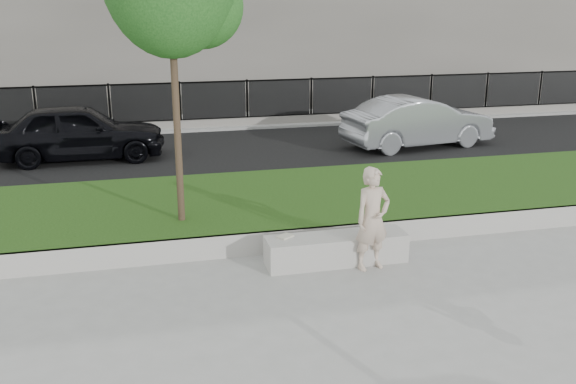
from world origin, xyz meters
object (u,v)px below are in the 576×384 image
object	(u,v)px
stone_bench	(336,249)
car_dark	(79,132)
car_silver	(418,122)
book	(285,236)
man	(372,219)

from	to	relation	value
stone_bench	car_dark	xyz separation A→B (m)	(-4.49, 8.16, 0.56)
stone_bench	car_dark	world-z (taller)	car_dark
car_dark	car_silver	xyz separation A→B (m)	(9.38, -0.64, -0.03)
book	car_dark	size ratio (longest dim) A/B	0.06
book	man	bearing A→B (deg)	-54.17
stone_bench	book	xyz separation A→B (m)	(-0.83, 0.13, 0.25)
car_silver	man	bearing A→B (deg)	141.91
stone_bench	car_silver	world-z (taller)	car_silver
car_silver	car_dark	bearing A→B (deg)	77.31
stone_bench	car_silver	xyz separation A→B (m)	(4.88, 7.53, 0.52)
book	car_dark	distance (m)	8.84
stone_bench	book	world-z (taller)	book
man	book	bearing A→B (deg)	148.03
man	car_dark	world-z (taller)	man
man	car_dark	bearing A→B (deg)	107.72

